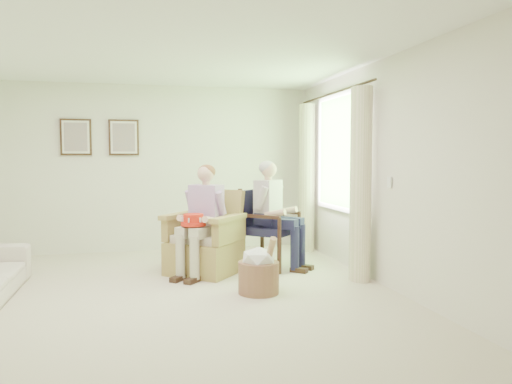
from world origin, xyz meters
TOP-DOWN VIEW (x-y plane):
  - floor at (0.00, 0.00)m, footprint 5.50×5.50m
  - back_wall at (0.00, 2.75)m, footprint 5.00×0.04m
  - front_wall at (0.00, -2.75)m, footprint 5.00×0.04m
  - right_wall at (2.50, 0.00)m, footprint 0.04×5.50m
  - ceiling at (0.00, 0.00)m, footprint 5.00×5.50m
  - window at (2.46, 1.20)m, footprint 0.13×2.50m
  - curtain_left at (2.33, 0.22)m, footprint 0.34×0.34m
  - curtain_right at (2.33, 2.18)m, footprint 0.34×0.34m
  - framed_print_left at (-1.15, 2.71)m, footprint 0.45×0.05m
  - framed_print_right at (-0.45, 2.71)m, footprint 0.45×0.05m
  - wicker_armchair at (0.57, 1.05)m, footprint 0.82×0.82m
  - wood_armchair at (1.47, 1.26)m, footprint 0.67×0.63m
  - person_wicker at (0.57, 0.91)m, footprint 0.40×0.63m
  - person_dark at (1.47, 1.09)m, footprint 0.40×0.63m
  - red_hat at (0.40, 0.76)m, footprint 0.31×0.31m
  - hatbox at (1.02, -0.07)m, footprint 0.53×0.53m

SIDE VIEW (x-z plane):
  - floor at x=0.00m, z-range 0.00..0.00m
  - hatbox at x=1.02m, z-range -0.07..0.58m
  - wicker_armchair at x=0.57m, z-range -0.19..0.86m
  - wood_armchair at x=1.47m, z-range 0.05..1.09m
  - red_hat at x=0.40m, z-range 0.64..0.78m
  - person_wicker at x=0.57m, z-range 0.12..1.47m
  - person_dark at x=1.47m, z-range 0.13..1.53m
  - curtain_left at x=2.33m, z-range 0.00..2.30m
  - curtain_right at x=2.33m, z-range 0.00..2.30m
  - back_wall at x=0.00m, z-range 0.00..2.60m
  - front_wall at x=0.00m, z-range 0.00..2.60m
  - right_wall at x=2.50m, z-range 0.00..2.60m
  - window at x=2.46m, z-range 0.77..2.40m
  - framed_print_left at x=-1.15m, z-range 1.51..2.06m
  - framed_print_right at x=-0.45m, z-range 1.51..2.06m
  - ceiling at x=0.00m, z-range 2.59..2.61m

